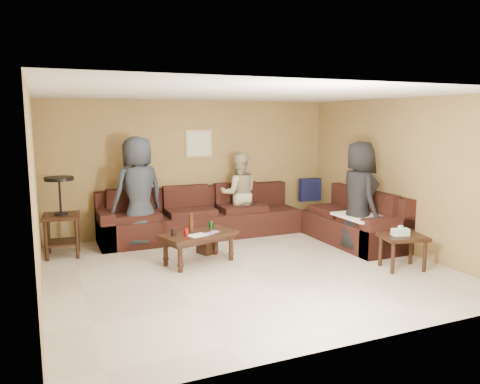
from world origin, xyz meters
The scene contains 10 objects.
room centered at (0.00, 0.00, 1.66)m, with size 5.60×5.50×2.50m.
sectional_sofa centered at (0.81, 1.52, 0.33)m, with size 4.65×2.90×0.97m.
coffee_table centered at (-0.55, 0.57, 0.40)m, with size 1.23×0.85×0.75m.
end_table_left centered at (-2.43, 1.77, 0.66)m, with size 0.61×0.61×1.27m.
side_table_right centered at (2.08, -0.86, 0.43)m, with size 0.71×0.63×0.65m.
waste_bin centered at (-0.27, 1.01, 0.15)m, with size 0.26×0.26×0.31m, color black.
wall_art centered at (0.10, 2.48, 1.70)m, with size 0.52×0.04×0.52m.
person_left centered at (-1.18, 1.88, 0.94)m, with size 0.92×0.60×1.88m, color #2A303A.
person_middle centered at (0.74, 2.05, 0.77)m, with size 0.74×0.58×1.53m, color #BAAC8A.
person_right centered at (2.09, 0.19, 0.91)m, with size 0.88×0.58×1.81m, color black.
Camera 1 is at (-2.67, -5.98, 2.16)m, focal length 35.00 mm.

